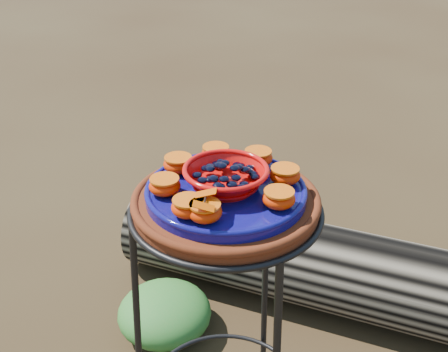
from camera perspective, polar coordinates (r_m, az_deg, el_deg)
The scene contains 17 objects.
plant_stand at distance 1.38m, azimuth 0.16°, elevation -15.88°, with size 0.44×0.44×0.70m, color black, non-canonical shape.
terracotta_saucer at distance 1.15m, azimuth 0.18°, elevation -2.83°, with size 0.38×0.38×0.03m, color #47220C.
cobalt_plate at distance 1.13m, azimuth 0.18°, elevation -1.71°, with size 0.33×0.33×0.02m, color #070749.
red_bowl at distance 1.12m, azimuth 0.19°, elevation -0.24°, with size 0.16×0.16×0.05m, color red, non-canonical shape.
glass_gems at distance 1.10m, azimuth 0.19°, elevation 1.28°, with size 0.13×0.13×0.02m, color black, non-canonical shape.
orange_half_0 at distance 1.02m, azimuth -1.94°, elevation -3.66°, with size 0.06×0.06×0.03m, color #D53600.
orange_half_1 at distance 1.07m, azimuth 5.59°, elevation -2.31°, with size 0.06×0.06×0.03m, color #D53600.
orange_half_2 at distance 1.15m, azimuth 6.20°, elevation 0.06°, with size 0.06×0.06×0.03m, color #D53600.
orange_half_3 at distance 1.21m, azimuth 3.48°, elevation 1.86°, with size 0.06×0.06×0.03m, color #D53600.
orange_half_4 at distance 1.23m, azimuth -0.83°, elevation 2.29°, with size 0.06×0.06×0.03m, color #D53600.
orange_half_5 at distance 1.19m, azimuth -4.67°, elevation 1.19°, with size 0.06×0.06×0.03m, color #D53600.
orange_half_6 at distance 1.11m, azimuth -6.04°, elevation -1.01°, with size 0.06×0.06×0.03m, color #D53600.
orange_half_7 at distance 1.04m, azimuth -3.66°, elevation -3.19°, with size 0.06×0.06×0.03m, color #D53600.
butterfly at distance 1.01m, azimuth -1.96°, elevation -2.48°, with size 0.08×0.05×0.01m, color #C84400, non-canonical shape.
driftwood_log at distance 1.92m, azimuth 12.05°, elevation -9.50°, with size 1.53×0.40×0.29m, color black, non-canonical shape.
foliage_left at distance 1.85m, azimuth -6.07°, elevation -13.53°, with size 0.30×0.30×0.15m, color #246C24.
foliage_back at distance 2.05m, azimuth 4.88°, elevation -8.19°, with size 0.35×0.35×0.18m, color #246C24.
Camera 1 is at (0.49, -0.84, 1.32)m, focal length 45.00 mm.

